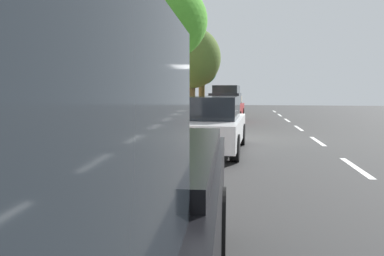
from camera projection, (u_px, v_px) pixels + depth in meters
The scene contains 15 objects.
ground at pixel (239, 138), 13.09m from camera, with size 55.80×55.80×0.00m, color #323232.
sidewalk at pixel (134, 134), 13.60m from camera, with size 3.67×34.88×0.14m, color tan.
curb_edge at pixel (185, 135), 13.34m from camera, with size 0.16×34.88×0.14m, color gray.
lane_stripe_centre at pixel (318, 141), 12.29m from camera, with size 0.14×35.80×0.01m.
lane_stripe_bike_edge at pixel (226, 138), 13.16m from camera, with size 0.12×34.88×0.01m, color white.
building_facade at pixel (77, 60), 13.59m from camera, with size 0.50×34.88×5.58m, color #B59190.
parked_suv_tan_nearest at pixel (227, 99), 26.28m from camera, with size 2.17×4.80×1.99m.
parked_sedan_red_second at pixel (225, 108), 19.70m from camera, with size 2.03×4.49×1.52m.
parked_sedan_white_mid at pixel (209, 124), 10.25m from camera, with size 2.02×4.49×1.52m.
bicycle_at_curb at pixel (150, 167), 6.37m from camera, with size 1.56×0.88×0.77m.
cyclist_with_backpack at pixel (144, 122), 6.75m from camera, with size 0.51×0.57×1.82m.
street_tree_near_cyclist at pixel (202, 70), 26.63m from camera, with size 2.24×2.24×4.20m.
street_tree_mid_block at pixel (192, 58), 21.41m from camera, with size 3.34×3.34×5.13m.
street_tree_far_end at pixel (159, 22), 12.86m from camera, with size 3.39×3.39×5.37m.
fire_hydrant at pixel (131, 141), 8.29m from camera, with size 0.22×0.22×0.84m.
Camera 1 is at (-0.09, 13.09, 1.72)m, focal length 34.62 mm.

